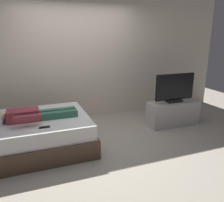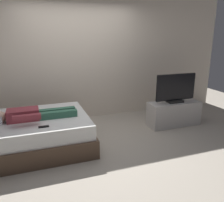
{
  "view_description": "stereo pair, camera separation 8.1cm",
  "coord_description": "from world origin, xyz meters",
  "px_view_note": "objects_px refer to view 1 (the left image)",
  "views": [
    {
      "loc": [
        -1.08,
        -3.52,
        1.84
      ],
      "look_at": [
        0.35,
        0.25,
        0.69
      ],
      "focal_mm": 37.1,
      "sensor_mm": 36.0,
      "label": 1
    },
    {
      "loc": [
        -1.01,
        -3.55,
        1.84
      ],
      "look_at": [
        0.35,
        0.25,
        0.69
      ],
      "focal_mm": 37.1,
      "sensor_mm": 36.0,
      "label": 2
    }
  ],
  "objects_px": {
    "remote": "(44,127)",
    "tv_stand": "(173,113)",
    "tv": "(175,88)",
    "person": "(32,115)",
    "bed": "(32,134)"
  },
  "relations": [
    {
      "from": "remote",
      "to": "tv_stand",
      "type": "distance_m",
      "value": 2.74
    },
    {
      "from": "tv_stand",
      "to": "tv",
      "type": "xyz_separation_m",
      "value": [
        0.0,
        -0.0,
        0.53
      ]
    },
    {
      "from": "tv_stand",
      "to": "tv",
      "type": "relative_size",
      "value": 1.25
    },
    {
      "from": "tv_stand",
      "to": "person",
      "type": "bearing_deg",
      "value": -176.27
    },
    {
      "from": "bed",
      "to": "remote",
      "type": "distance_m",
      "value": 0.59
    },
    {
      "from": "bed",
      "to": "tv_stand",
      "type": "height_order",
      "value": "bed"
    },
    {
      "from": "person",
      "to": "tv_stand",
      "type": "relative_size",
      "value": 1.15
    },
    {
      "from": "tv",
      "to": "remote",
      "type": "bearing_deg",
      "value": -167.54
    },
    {
      "from": "bed",
      "to": "remote",
      "type": "relative_size",
      "value": 12.76
    },
    {
      "from": "person",
      "to": "tv",
      "type": "xyz_separation_m",
      "value": [
        2.81,
        0.18,
        0.16
      ]
    },
    {
      "from": "person",
      "to": "tv_stand",
      "type": "xyz_separation_m",
      "value": [
        2.81,
        0.18,
        -0.37
      ]
    },
    {
      "from": "remote",
      "to": "person",
      "type": "bearing_deg",
      "value": 110.47
    },
    {
      "from": "tv_stand",
      "to": "remote",
      "type": "bearing_deg",
      "value": -167.54
    },
    {
      "from": "bed",
      "to": "tv",
      "type": "xyz_separation_m",
      "value": [
        2.84,
        0.1,
        0.52
      ]
    },
    {
      "from": "bed",
      "to": "remote",
      "type": "bearing_deg",
      "value": -69.58
    }
  ]
}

